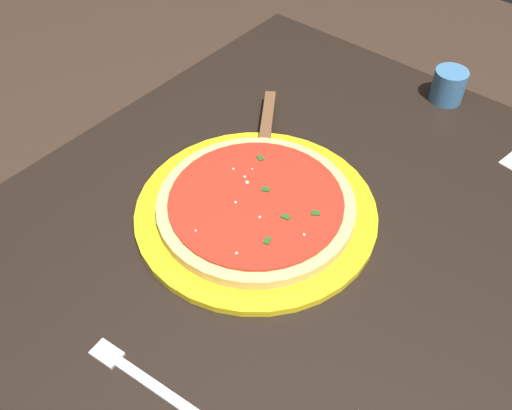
# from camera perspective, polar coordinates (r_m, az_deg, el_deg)

# --- Properties ---
(restaurant_table) EXTENTS (1.02, 0.77, 0.78)m
(restaurant_table) POSITION_cam_1_polar(r_m,az_deg,el_deg) (0.93, 1.14, -9.45)
(restaurant_table) COLOR black
(restaurant_table) RESTS_ON ground_plane
(serving_plate) EXTENTS (0.35, 0.35, 0.01)m
(serving_plate) POSITION_cam_1_polar(r_m,az_deg,el_deg) (0.84, 0.00, -0.68)
(serving_plate) COLOR yellow
(serving_plate) RESTS_ON restaurant_table
(pizza) EXTENTS (0.28, 0.28, 0.02)m
(pizza) POSITION_cam_1_polar(r_m,az_deg,el_deg) (0.82, 0.00, 0.04)
(pizza) COLOR #DBB26B
(pizza) RESTS_ON serving_plate
(pizza_server) EXTENTS (0.21, 0.16, 0.01)m
(pizza_server) POSITION_cam_1_polar(r_m,az_deg,el_deg) (0.95, 0.96, 7.07)
(pizza_server) COLOR silver
(pizza_server) RESTS_ON serving_plate
(cup_small_sauce) EXTENTS (0.06, 0.06, 0.06)m
(cup_small_sauce) POSITION_cam_1_polar(r_m,az_deg,el_deg) (1.09, 18.46, 11.11)
(cup_small_sauce) COLOR teal
(cup_small_sauce) RESTS_ON restaurant_table
(fork) EXTENTS (0.04, 0.19, 0.00)m
(fork) POSITION_cam_1_polar(r_m,az_deg,el_deg) (0.70, -10.68, -16.72)
(fork) COLOR silver
(fork) RESTS_ON restaurant_table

